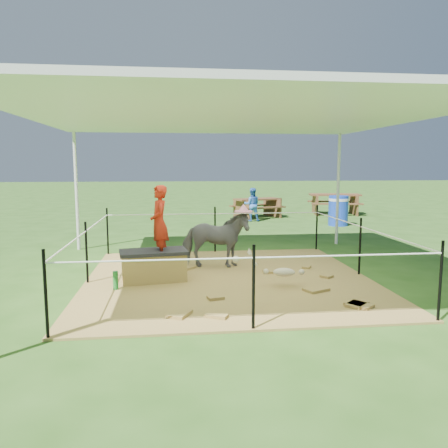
{
  "coord_description": "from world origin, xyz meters",
  "views": [
    {
      "loc": [
        -0.89,
        -6.95,
        1.87
      ],
      "look_at": [
        0.0,
        0.6,
        0.85
      ],
      "focal_mm": 35.0,
      "sensor_mm": 36.0,
      "label": 1
    }
  ],
  "objects": [
    {
      "name": "pony",
      "position": [
        -0.14,
        0.78,
        0.54
      ],
      "size": [
        1.27,
        0.69,
        1.02
      ],
      "primitive_type": "imported",
      "rotation": [
        0.0,
        0.0,
        1.45
      ],
      "color": "#4C4C51",
      "rests_on": "hay_patch"
    },
    {
      "name": "trash_barrel",
      "position": [
        4.25,
        6.12,
        0.47
      ],
      "size": [
        0.69,
        0.69,
        0.93
      ],
      "primitive_type": "cylinder",
      "rotation": [
        0.0,
        0.0,
        0.16
      ],
      "color": "blue",
      "rests_on": "ground"
    },
    {
      "name": "picnic_table_far",
      "position": [
        5.3,
        9.19,
        0.39
      ],
      "size": [
        2.12,
        1.7,
        0.79
      ],
      "primitive_type": "cube",
      "rotation": [
        0.0,
        0.0,
        -0.19
      ],
      "color": "brown",
      "rests_on": "ground"
    },
    {
      "name": "dark_cloth",
      "position": [
        -1.21,
        -0.01,
        0.5
      ],
      "size": [
        1.13,
        0.71,
        0.06
      ],
      "primitive_type": "cube",
      "rotation": [
        0.0,
        0.0,
        0.15
      ],
      "color": "black",
      "rests_on": "straw_bale"
    },
    {
      "name": "distant_person",
      "position": [
        1.76,
        7.48,
        0.56
      ],
      "size": [
        0.58,
        0.47,
        1.13
      ],
      "primitive_type": "imported",
      "rotation": [
        0.0,
        0.0,
        3.07
      ],
      "color": "#3874D4",
      "rests_on": "ground"
    },
    {
      "name": "pink_hat",
      "position": [
        -0.14,
        0.78,
        1.13
      ],
      "size": [
        0.32,
        0.32,
        0.15
      ],
      "primitive_type": "cylinder",
      "color": "pink",
      "rests_on": "pony"
    },
    {
      "name": "hay_patch",
      "position": [
        0.0,
        0.0,
        0.01
      ],
      "size": [
        4.6,
        4.6,
        0.03
      ],
      "primitive_type": "cube",
      "color": "brown",
      "rests_on": "ground"
    },
    {
      "name": "green_bottle",
      "position": [
        -1.76,
        -0.46,
        0.17
      ],
      "size": [
        0.09,
        0.09,
        0.28
      ],
      "primitive_type": "cylinder",
      "rotation": [
        0.0,
        0.0,
        0.15
      ],
      "color": "#1B7D2B",
      "rests_on": "hay_patch"
    },
    {
      "name": "woman",
      "position": [
        -1.11,
        -0.01,
        1.07
      ],
      "size": [
        0.35,
        0.47,
        1.19
      ],
      "primitive_type": "imported",
      "rotation": [
        0.0,
        0.0,
        -1.42
      ],
      "color": "red",
      "rests_on": "straw_bale"
    },
    {
      "name": "foal",
      "position": [
        0.78,
        -0.59,
        0.28
      ],
      "size": [
        0.97,
        0.63,
        0.5
      ],
      "primitive_type": null,
      "rotation": [
        0.0,
        0.0,
        -0.15
      ],
      "color": "#C4B38F",
      "rests_on": "hay_patch"
    },
    {
      "name": "ground",
      "position": [
        0.0,
        0.0,
        0.0
      ],
      "size": [
        90.0,
        90.0,
        0.0
      ],
      "primitive_type": "plane",
      "color": "#2D5919",
      "rests_on": "ground"
    },
    {
      "name": "straw_bale",
      "position": [
        -1.21,
        -0.01,
        0.25
      ],
      "size": [
        1.06,
        0.64,
        0.44
      ],
      "primitive_type": "cube",
      "rotation": [
        0.0,
        0.0,
        0.15
      ],
      "color": "olive",
      "rests_on": "hay_patch"
    },
    {
      "name": "canopy_tent",
      "position": [
        0.0,
        0.0,
        2.69
      ],
      "size": [
        6.3,
        6.3,
        2.9
      ],
      "color": "silver",
      "rests_on": "ground"
    },
    {
      "name": "rope_fence",
      "position": [
        0.0,
        -0.0,
        0.64
      ],
      "size": [
        4.54,
        4.54,
        1.0
      ],
      "color": "black",
      "rests_on": "ground"
    },
    {
      "name": "picnic_table_near",
      "position": [
        2.14,
        8.53,
        0.35
      ],
      "size": [
        1.97,
        1.7,
        0.69
      ],
      "primitive_type": "cube",
      "rotation": [
        0.0,
        0.0,
        0.35
      ],
      "color": "#54341D",
      "rests_on": "ground"
    }
  ]
}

